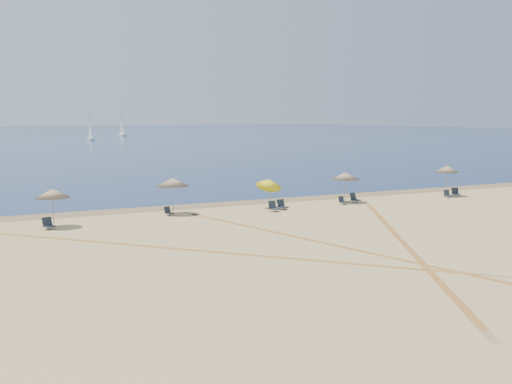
% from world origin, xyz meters
% --- Properties ---
extents(ground, '(160.00, 160.00, 0.00)m').
position_xyz_m(ground, '(0.00, 0.00, 0.00)').
color(ground, tan).
rests_on(ground, ground).
extents(ocean, '(500.00, 500.00, 0.00)m').
position_xyz_m(ocean, '(0.00, 225.00, 0.01)').
color(ocean, '#0C2151').
rests_on(ocean, ground).
extents(wet_sand, '(500.00, 500.00, 0.00)m').
position_xyz_m(wet_sand, '(0.00, 24.00, 0.00)').
color(wet_sand, olive).
rests_on(wet_sand, ground).
extents(umbrella_1, '(2.03, 2.03, 2.40)m').
position_xyz_m(umbrella_1, '(-13.77, 19.32, 2.05)').
color(umbrella_1, gray).
rests_on(umbrella_1, ground).
extents(umbrella_2, '(2.17, 2.17, 2.53)m').
position_xyz_m(umbrella_2, '(-5.78, 20.95, 2.19)').
color(umbrella_2, gray).
rests_on(umbrella_2, ground).
extents(umbrella_3, '(1.86, 1.94, 2.43)m').
position_xyz_m(umbrella_3, '(1.30, 20.51, 1.83)').
color(umbrella_3, gray).
rests_on(umbrella_3, ground).
extents(umbrella_4, '(2.17, 2.17, 2.39)m').
position_xyz_m(umbrella_4, '(7.91, 20.58, 2.05)').
color(umbrella_4, gray).
rests_on(umbrella_4, ground).
extents(umbrella_5, '(2.04, 2.04, 2.59)m').
position_xyz_m(umbrella_5, '(17.66, 20.08, 2.25)').
color(umbrella_5, gray).
rests_on(umbrella_5, ground).
extents(chair_1, '(0.75, 0.82, 0.70)m').
position_xyz_m(chair_1, '(-14.16, 18.83, 0.31)').
color(chair_1, black).
rests_on(chair_1, ground).
extents(chair_2, '(0.69, 0.73, 0.60)m').
position_xyz_m(chair_2, '(-6.25, 20.53, 0.26)').
color(chair_2, black).
rests_on(chair_2, ground).
extents(chair_3, '(0.73, 0.81, 0.73)m').
position_xyz_m(chair_3, '(0.87, 19.00, 0.32)').
color(chair_3, black).
rests_on(chair_3, ground).
extents(chair_4, '(0.70, 0.78, 0.71)m').
position_xyz_m(chair_4, '(1.83, 19.53, 0.31)').
color(chair_4, black).
rests_on(chair_4, ground).
extents(chair_5, '(0.60, 0.67, 0.61)m').
position_xyz_m(chair_5, '(7.16, 19.82, 0.27)').
color(chair_5, black).
rests_on(chair_5, ground).
extents(chair_6, '(0.79, 0.86, 0.73)m').
position_xyz_m(chair_6, '(8.56, 20.23, 0.32)').
color(chair_6, black).
rests_on(chair_6, ground).
extents(chair_7, '(0.58, 0.65, 0.60)m').
position_xyz_m(chair_7, '(17.13, 19.37, 0.26)').
color(chair_7, black).
rests_on(chair_7, ground).
extents(chair_8, '(0.77, 0.83, 0.69)m').
position_xyz_m(chair_8, '(18.36, 19.72, 0.30)').
color(chair_8, black).
rests_on(chair_8, ground).
extents(sailboat_1, '(1.59, 5.63, 8.33)m').
position_xyz_m(sailboat_1, '(31.19, 184.91, 2.52)').
color(sailboat_1, white).
rests_on(sailboat_1, ocean).
extents(sailboat_2, '(1.37, 5.25, 7.80)m').
position_xyz_m(sailboat_2, '(15.02, 155.05, 2.36)').
color(sailboat_2, white).
rests_on(sailboat_2, ocean).
extents(tire_tracks, '(50.02, 42.67, 0.00)m').
position_xyz_m(tire_tracks, '(-2.62, 7.87, 0.00)').
color(tire_tracks, tan).
rests_on(tire_tracks, ground).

